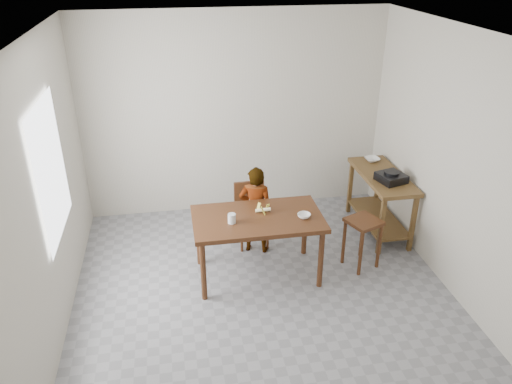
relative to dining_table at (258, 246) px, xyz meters
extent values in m
cube|color=gray|center=(0.00, -0.30, -0.40)|extent=(4.00, 4.00, 0.04)
cube|color=white|center=(0.00, -0.30, 2.35)|extent=(4.00, 4.00, 0.04)
cube|color=beige|center=(0.00, 1.72, 0.98)|extent=(4.00, 0.04, 2.70)
cube|color=beige|center=(0.00, -2.32, 0.98)|extent=(4.00, 0.04, 2.70)
cube|color=beige|center=(-2.02, -0.30, 0.98)|extent=(0.04, 4.00, 2.70)
cube|color=beige|center=(2.02, -0.30, 0.98)|extent=(0.04, 4.00, 2.70)
cube|color=white|center=(-1.97, -0.10, 1.12)|extent=(0.02, 1.10, 1.30)
imported|color=silver|center=(0.07, 0.50, 0.18)|extent=(0.47, 0.38, 1.11)
cylinder|color=silver|center=(-0.29, -0.08, 0.43)|extent=(0.10, 0.10, 0.10)
imported|color=white|center=(0.49, -0.10, 0.40)|extent=(0.16, 0.16, 0.05)
imported|color=white|center=(1.74, 1.13, 0.45)|extent=(0.21, 0.21, 0.05)
cube|color=black|center=(1.73, 0.49, 0.47)|extent=(0.37, 0.37, 0.10)
camera|label=1|loc=(-0.84, -4.60, 3.02)|focal=35.00mm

